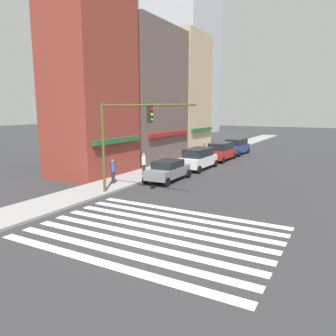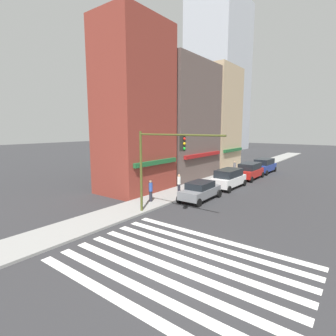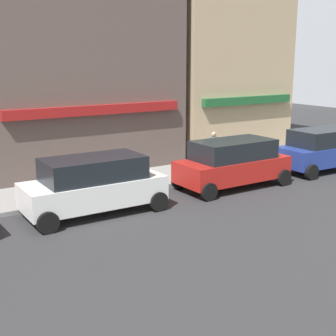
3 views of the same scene
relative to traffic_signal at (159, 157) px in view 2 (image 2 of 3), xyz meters
name	(u,v)px [view 2 (image 2 of 3)]	position (x,y,z in m)	size (l,w,h in m)	color
ground_plane	(181,264)	(-4.34, -4.74, -4.14)	(200.00, 200.00, 0.00)	#2D2D30
sidewalk_left	(81,226)	(-4.34, 2.76, -4.07)	(120.00, 3.00, 0.15)	gray
crosswalk_stripes	(181,264)	(-4.34, -4.74, -4.14)	(7.31, 10.80, 0.01)	silver
storefront_row	(184,117)	(13.11, 6.75, 3.21)	(23.91, 5.30, 15.79)	maroon
tower_distant	(218,77)	(55.68, 23.71, 16.03)	(16.77, 12.91, 40.34)	#B2B7C1
traffic_signal	(159,157)	(0.00, 0.00, 0.00)	(0.32, 6.50, 5.86)	#474C1E
sedan_grey	(200,190)	(5.46, -0.04, -3.30)	(4.45, 2.02, 1.59)	slate
suv_white	(229,178)	(11.20, -0.04, -3.11)	(4.72, 2.12, 1.94)	white
suv_red	(250,171)	(17.26, -0.04, -3.11)	(4.71, 2.12, 1.94)	#B21E19
suv_blue	(264,165)	(22.84, -0.04, -3.11)	(4.75, 2.12, 1.94)	navy
pedestrian_grey_coat	(235,168)	(18.06, 2.23, -3.07)	(0.32, 0.32, 1.77)	#23232D
pedestrian_blue_shirt	(151,190)	(2.23, 2.71, -3.07)	(0.32, 0.32, 1.77)	#23232D
pedestrian_white_shirt	(179,183)	(5.83, 2.41, -3.07)	(0.32, 0.32, 1.77)	#23232D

